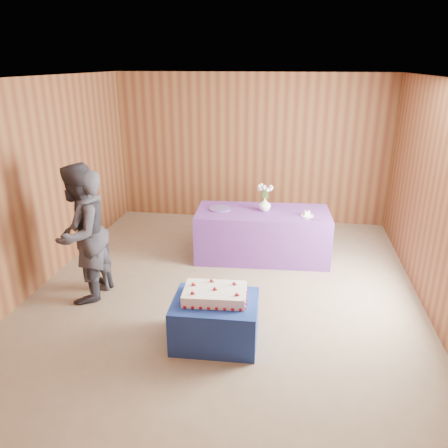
% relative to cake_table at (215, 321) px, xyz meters
% --- Properties ---
extents(ground, '(6.00, 6.00, 0.00)m').
position_rel_cake_table_xyz_m(ground, '(-0.06, 1.02, -0.25)').
color(ground, '#86745D').
rests_on(ground, ground).
extents(room_shell, '(5.04, 6.04, 2.72)m').
position_rel_cake_table_xyz_m(room_shell, '(-0.06, 1.02, 1.55)').
color(room_shell, brown).
rests_on(room_shell, ground).
extents(cake_table, '(0.93, 0.74, 0.50)m').
position_rel_cake_table_xyz_m(cake_table, '(0.00, 0.00, 0.00)').
color(cake_table, '#1B2D97').
rests_on(cake_table, ground).
extents(serving_table, '(2.06, 1.03, 0.75)m').
position_rel_cake_table_xyz_m(serving_table, '(0.32, 2.27, 0.12)').
color(serving_table, '#683591').
rests_on(serving_table, ground).
extents(sheet_cake, '(0.72, 0.52, 0.16)m').
position_rel_cake_table_xyz_m(sheet_cake, '(-0.01, 0.03, 0.31)').
color(sheet_cake, white).
rests_on(sheet_cake, cake_table).
extents(vase, '(0.19, 0.19, 0.19)m').
position_rel_cake_table_xyz_m(vase, '(0.34, 2.31, 0.60)').
color(vase, white).
rests_on(vase, serving_table).
extents(flower_spray, '(0.24, 0.24, 0.18)m').
position_rel_cake_table_xyz_m(flower_spray, '(0.34, 2.31, 0.85)').
color(flower_spray, '#2D702D').
rests_on(flower_spray, vase).
extents(platter, '(0.42, 0.42, 0.02)m').
position_rel_cake_table_xyz_m(platter, '(-0.34, 2.25, 0.51)').
color(platter, '#584489').
rests_on(platter, serving_table).
extents(plate, '(0.21, 0.21, 0.01)m').
position_rel_cake_table_xyz_m(plate, '(0.97, 2.16, 0.51)').
color(plate, white).
rests_on(plate, serving_table).
extents(cake_slice, '(0.09, 0.08, 0.09)m').
position_rel_cake_table_xyz_m(cake_slice, '(0.97, 2.16, 0.55)').
color(cake_slice, white).
rests_on(cake_slice, plate).
extents(knife, '(0.26, 0.04, 0.00)m').
position_rel_cake_table_xyz_m(knife, '(1.02, 2.01, 0.50)').
color(knife, silver).
rests_on(knife, serving_table).
extents(guest_left, '(0.49, 0.66, 1.67)m').
position_rel_cake_table_xyz_m(guest_left, '(-1.70, 0.71, 0.59)').
color(guest_left, '#35343E').
rests_on(guest_left, ground).
extents(guest_right, '(0.73, 0.90, 1.76)m').
position_rel_cake_table_xyz_m(guest_right, '(-1.81, 0.67, 0.63)').
color(guest_right, '#2F2D37').
rests_on(guest_right, ground).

